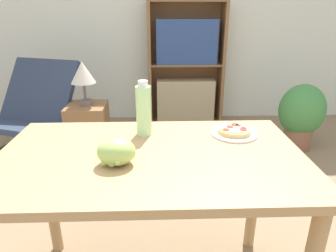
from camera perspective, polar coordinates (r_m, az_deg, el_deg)
name	(u,v)px	position (r m, az deg, el deg)	size (l,w,h in m)	color
wall_back	(159,11)	(3.72, -1.68, 21.06)	(8.00, 0.05, 2.60)	silver
dining_table	(151,178)	(1.28, -3.24, -9.81)	(1.26, 0.74, 0.78)	tan
pizza_on_plate	(234,131)	(1.44, 12.47, -1.03)	(0.22, 0.22, 0.04)	white
grape_bunch	(116,152)	(1.14, -9.85, -4.85)	(0.15, 0.12, 0.11)	#A8CC66
drink_bottle	(144,110)	(1.37, -4.66, 3.09)	(0.07, 0.07, 0.26)	#B7EAA3
lounge_chair_near	(33,129)	(3.05, -24.35, -0.51)	(0.88, 0.94, 0.88)	black
bookshelf	(186,69)	(3.63, 3.41, 10.72)	(0.89, 0.28, 1.42)	brown
side_table	(89,133)	(2.83, -14.81, -1.29)	(0.34, 0.34, 0.54)	brown
table_lamp	(83,74)	(2.67, -15.91, 9.43)	(0.21, 0.21, 0.38)	#665B51
potted_plant_floor	(301,114)	(3.22, 24.06, 2.05)	(0.45, 0.38, 0.66)	#8E5B42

